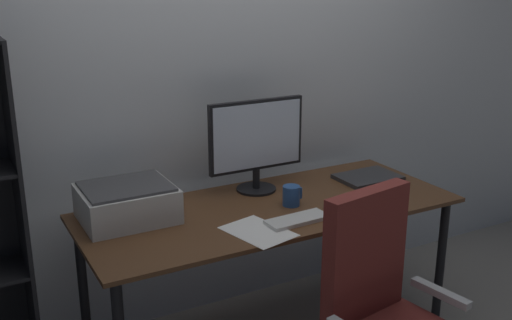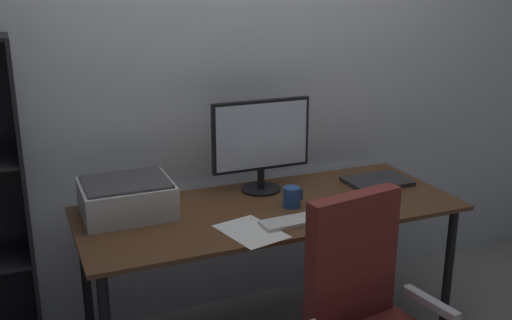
# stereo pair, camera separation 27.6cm
# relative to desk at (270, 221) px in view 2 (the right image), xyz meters

# --- Properties ---
(back_wall) EXTENTS (6.40, 0.10, 2.60)m
(back_wall) POSITION_rel_desk_xyz_m (0.00, 0.53, 0.64)
(back_wall) COLOR silver
(back_wall) RESTS_ON ground
(desk) EXTENTS (1.78, 0.73, 0.74)m
(desk) POSITION_rel_desk_xyz_m (0.00, 0.00, 0.00)
(desk) COLOR #56351E
(desk) RESTS_ON ground
(monitor) EXTENTS (0.51, 0.20, 0.46)m
(monitor) POSITION_rel_desk_xyz_m (0.05, 0.22, 0.34)
(monitor) COLOR black
(monitor) RESTS_ON desk
(keyboard) EXTENTS (0.29, 0.12, 0.02)m
(keyboard) POSITION_rel_desk_xyz_m (0.01, -0.22, 0.08)
(keyboard) COLOR silver
(keyboard) RESTS_ON desk
(mouse) EXTENTS (0.08, 0.11, 0.03)m
(mouse) POSITION_rel_desk_xyz_m (0.21, -0.23, 0.09)
(mouse) COLOR black
(mouse) RESTS_ON desk
(coffee_mug) EXTENTS (0.10, 0.08, 0.10)m
(coffee_mug) POSITION_rel_desk_xyz_m (0.09, -0.04, 0.12)
(coffee_mug) COLOR #285193
(coffee_mug) RESTS_ON desk
(laptop) EXTENTS (0.32, 0.23, 0.02)m
(laptop) POSITION_rel_desk_xyz_m (0.65, 0.08, 0.09)
(laptop) COLOR #2D2D30
(laptop) RESTS_ON desk
(printer) EXTENTS (0.40, 0.34, 0.16)m
(printer) POSITION_rel_desk_xyz_m (-0.63, 0.16, 0.16)
(printer) COLOR silver
(printer) RESTS_ON desk
(paper_sheet) EXTENTS (0.27, 0.34, 0.00)m
(paper_sheet) POSITION_rel_desk_xyz_m (-0.19, -0.23, 0.08)
(paper_sheet) COLOR white
(paper_sheet) RESTS_ON desk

